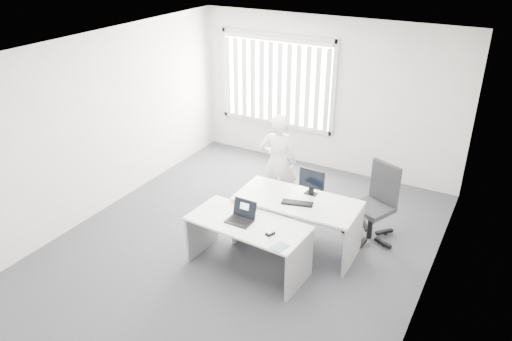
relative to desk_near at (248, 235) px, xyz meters
The scene contains 18 objects.
ground 0.77m from the desk_near, 126.32° to the left, with size 6.00×6.00×0.00m, color #505158.
wall_back 3.59m from the desk_near, 95.58° to the left, with size 5.00×0.02×2.80m, color beige.
wall_front 2.71m from the desk_near, 97.59° to the right, with size 5.00×0.02×2.80m, color beige.
wall_left 3.01m from the desk_near, behind, with size 0.02×6.00×2.80m, color beige.
wall_right 2.38m from the desk_near, 12.02° to the left, with size 0.02×6.00×2.80m, color beige.
ceiling 2.35m from the desk_near, 126.32° to the left, with size 5.00×6.00×0.02m, color silver.
window 3.82m from the desk_near, 111.37° to the left, with size 2.32×0.06×1.76m, color #B8B9B4.
blinds 3.75m from the desk_near, 111.72° to the left, with size 2.20×0.10×1.50m, color white, non-canonical shape.
desk_near is the anchor object (origin of this frame).
desk_far 0.84m from the desk_near, 64.99° to the left, with size 1.71×0.83×0.77m.
office_chair 1.98m from the desk_near, 51.61° to the left, with size 0.86×0.86×1.15m.
person 1.70m from the desk_near, 103.27° to the left, with size 0.59×0.39×1.62m, color white.
laptop 0.35m from the desk_near, 153.28° to the right, with size 0.33×0.29×0.26m, color black, non-canonical shape.
paper_sheet 0.37m from the desk_near, 12.85° to the right, with size 0.27×0.19×0.00m, color white.
mouse 0.46m from the desk_near, 16.57° to the right, with size 0.07×0.11×0.05m, color silver, non-canonical shape.
booklet 0.71m from the desk_near, 26.10° to the right, with size 0.14×0.20×0.01m, color silver.
keyboard 0.81m from the desk_near, 58.98° to the left, with size 0.42×0.14×0.02m, color black.
monitor 1.19m from the desk_near, 66.08° to the left, with size 0.38×0.11×0.38m, color black, non-canonical shape.
Camera 1 is at (3.09, -5.19, 4.14)m, focal length 35.00 mm.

